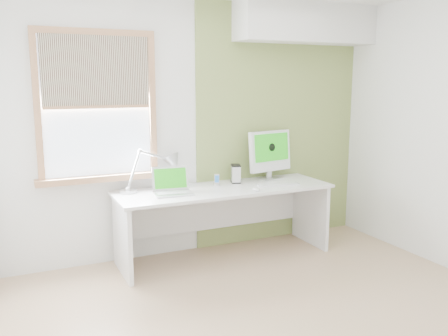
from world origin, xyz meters
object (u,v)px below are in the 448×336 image
desk_lamp (165,166)px  desk (222,205)px  imac (270,152)px  external_drive (236,174)px  laptop (172,187)px

desk_lamp → desk: bearing=-21.6°
desk_lamp → imac: bearing=-2.9°
imac → external_drive: bearing=-176.2°
laptop → imac: size_ratio=0.71×
desk_lamp → external_drive: 0.76m
desk → imac: bearing=13.2°
laptop → external_drive: 0.79m
laptop → external_drive: laptop is taller
desk → laptop: laptop is taller
laptop → desk_lamp: bearing=84.9°
external_drive → imac: (0.43, 0.03, 0.20)m
external_drive → laptop: bearing=-166.5°
desk → external_drive: bearing=29.5°
external_drive → imac: 0.48m
external_drive → imac: imac is taller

